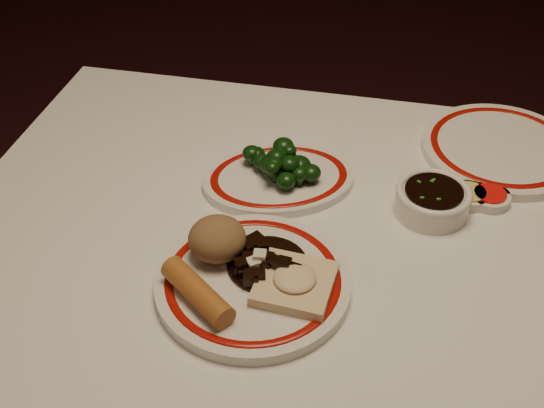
{
  "coord_description": "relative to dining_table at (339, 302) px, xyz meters",
  "views": [
    {
      "loc": [
        0.05,
        -0.7,
        1.43
      ],
      "look_at": [
        -0.11,
        0.04,
        0.8
      ],
      "focal_mm": 45.0,
      "sensor_mm": 36.0,
      "label": 1
    }
  ],
  "objects": [
    {
      "name": "soy_bowl",
      "position": [
        0.12,
        0.13,
        0.11
      ],
      "size": [
        0.11,
        0.11,
        0.04
      ],
      "color": "white",
      "rests_on": "dining_table"
    },
    {
      "name": "dining_table",
      "position": [
        0.0,
        0.0,
        0.0
      ],
      "size": [
        1.2,
        0.9,
        0.75
      ],
      "color": "white",
      "rests_on": "ground"
    },
    {
      "name": "rice_mound",
      "position": [
        -0.17,
        -0.05,
        0.14
      ],
      "size": [
        0.08,
        0.08,
        0.06
      ],
      "primitive_type": "ellipsoid",
      "color": "olive",
      "rests_on": "main_plate"
    },
    {
      "name": "far_plate",
      "position": [
        0.23,
        0.32,
        0.1
      ],
      "size": [
        0.36,
        0.36,
        0.02
      ],
      "color": "white",
      "rests_on": "dining_table"
    },
    {
      "name": "sweet_sour_dish",
      "position": [
        0.21,
        0.17,
        0.1
      ],
      "size": [
        0.06,
        0.06,
        0.02
      ],
      "color": "white",
      "rests_on": "dining_table"
    },
    {
      "name": "spring_roll",
      "position": [
        -0.17,
        -0.14,
        0.13
      ],
      "size": [
        0.12,
        0.1,
        0.03
      ],
      "primitive_type": "cylinder",
      "rotation": [
        1.57,
        0.0,
        0.91
      ],
      "color": "#B36A2C",
      "rests_on": "main_plate"
    },
    {
      "name": "mustard_dish",
      "position": [
        0.17,
        0.17,
        0.1
      ],
      "size": [
        0.06,
        0.06,
        0.02
      ],
      "color": "white",
      "rests_on": "dining_table"
    },
    {
      "name": "stirfry_heap",
      "position": [
        -0.1,
        -0.06,
        0.12
      ],
      "size": [
        0.11,
        0.11,
        0.03
      ],
      "color": "black",
      "rests_on": "main_plate"
    },
    {
      "name": "broccoli_pile",
      "position": [
        -0.12,
        0.16,
        0.13
      ],
      "size": [
        0.13,
        0.1,
        0.05
      ],
      "color": "#23471C",
      "rests_on": "broccoli_plate"
    },
    {
      "name": "broccoli_plate",
      "position": [
        -0.12,
        0.15,
        0.1
      ],
      "size": [
        0.3,
        0.28,
        0.02
      ],
      "color": "white",
      "rests_on": "dining_table"
    },
    {
      "name": "main_plate",
      "position": [
        -0.11,
        -0.08,
        0.1
      ],
      "size": [
        0.28,
        0.28,
        0.02
      ],
      "color": "white",
      "rests_on": "dining_table"
    },
    {
      "name": "fried_wonton",
      "position": [
        -0.05,
        -0.09,
        0.12
      ],
      "size": [
        0.11,
        0.11,
        0.03
      ],
      "color": "beige",
      "rests_on": "main_plate"
    }
  ]
}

